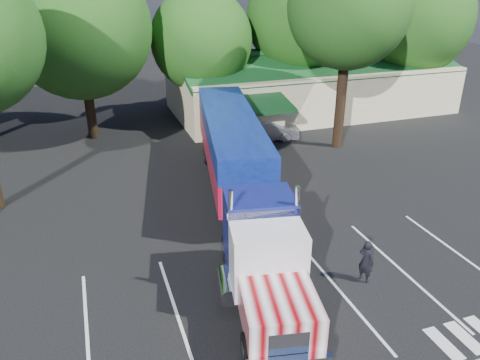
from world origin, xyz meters
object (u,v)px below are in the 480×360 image
object	(u,v)px
bicycle	(210,161)
silver_sedan	(267,129)
woman	(366,261)
semi_truck	(237,163)

from	to	relation	value
bicycle	silver_sedan	world-z (taller)	silver_sedan
woman	semi_truck	bearing A→B (deg)	-0.73
bicycle	woman	bearing A→B (deg)	-112.83
semi_truck	woman	bearing A→B (deg)	-58.85
woman	bicycle	xyz separation A→B (m)	(-2.70, 13.78, -0.53)
bicycle	semi_truck	bearing A→B (deg)	-125.31
woman	silver_sedan	size ratio (longest dim) A/B	0.39
woman	bicycle	size ratio (longest dim) A/B	1.22
bicycle	silver_sedan	xyz separation A→B (m)	(5.49, 3.81, 0.39)
woman	bicycle	bearing A→B (deg)	-9.76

